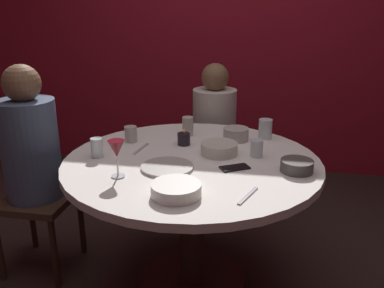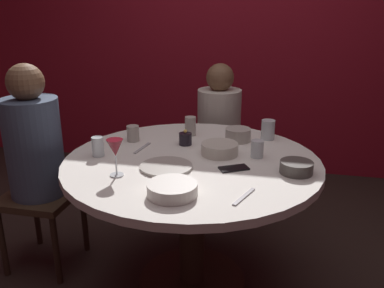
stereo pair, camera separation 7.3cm
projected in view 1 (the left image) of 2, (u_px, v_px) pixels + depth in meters
The scene contains 20 objects.
ground_plane at pixel (192, 282), 2.31m from camera, with size 8.00×8.00×0.00m, color #2D231E.
back_wall at pixel (229, 30), 3.62m from camera, with size 6.00×0.10×2.60m, color maroon.
dining_table at pixel (192, 187), 2.12m from camera, with size 1.32×1.32×0.76m.
seated_diner_left at pixel (31, 150), 2.22m from camera, with size 0.40×0.40×1.22m.
seated_diner_back at pixel (214, 122), 2.94m from camera, with size 0.40×0.40×1.12m.
candle_holder at pixel (184, 139), 2.26m from camera, with size 0.07×0.07×0.09m.
wine_glass at pixel (116, 150), 1.80m from camera, with size 0.08×0.08×0.18m.
dinner_plate at pixel (167, 167), 1.94m from camera, with size 0.26×0.26×0.01m, color #B2ADA3.
cell_phone at pixel (235, 168), 1.94m from camera, with size 0.07×0.14×0.01m, color black.
bowl_serving_large at pixel (236, 134), 2.34m from camera, with size 0.15×0.15×0.07m, color #B2ADA3.
bowl_salad_center at pixel (297, 166), 1.90m from camera, with size 0.16×0.16×0.06m, color #4C4742.
bowl_small_white at pixel (219, 149), 2.12m from camera, with size 0.19×0.19×0.06m, color beige.
bowl_sauce_side at pixel (176, 190), 1.66m from camera, with size 0.21×0.21×0.05m, color silver.
cup_near_candle at pixel (131, 134), 2.31m from camera, with size 0.07×0.07×0.09m, color #B2ADA3.
cup_by_left_diner at pixel (265, 129), 2.37m from camera, with size 0.08×0.08×0.11m, color silver.
cup_by_right_diner at pixel (257, 148), 2.08m from camera, with size 0.07×0.07×0.09m, color silver.
cup_center_front at pixel (97, 148), 2.07m from camera, with size 0.06×0.06×0.10m, color silver.
cup_far_edge at pixel (188, 126), 2.42m from camera, with size 0.07×0.07×0.11m, color #B2ADA3.
fork_near_plate at pixel (248, 196), 1.66m from camera, with size 0.02×0.18×0.01m, color #B7B7BC.
knife_near_plate at pixel (141, 149), 2.20m from camera, with size 0.02×0.18×0.01m, color #B7B7BC.
Camera 1 is at (0.34, -1.90, 1.50)m, focal length 37.57 mm.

